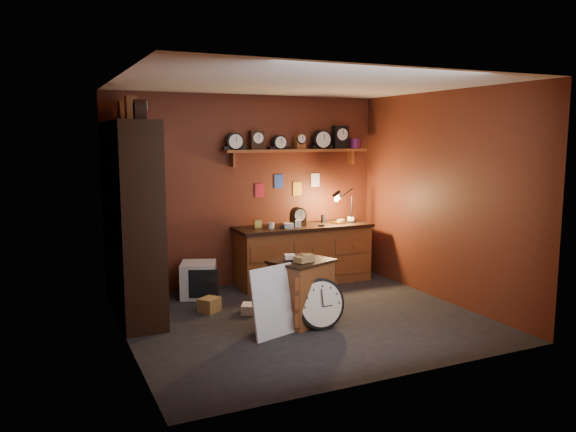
# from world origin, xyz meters

# --- Properties ---
(floor) EXTENTS (4.00, 4.00, 0.00)m
(floor) POSITION_xyz_m (0.00, 0.00, 0.00)
(floor) COLOR black
(floor) RESTS_ON ground
(room_shell) EXTENTS (4.02, 3.62, 2.71)m
(room_shell) POSITION_xyz_m (0.04, 0.11, 1.72)
(room_shell) COLOR #5C2615
(room_shell) RESTS_ON ground
(shelving_unit) EXTENTS (0.47, 1.60, 2.58)m
(shelving_unit) POSITION_xyz_m (-1.79, 0.98, 1.25)
(shelving_unit) COLOR black
(shelving_unit) RESTS_ON ground
(workbench) EXTENTS (2.02, 0.66, 1.36)m
(workbench) POSITION_xyz_m (0.73, 1.47, 0.47)
(workbench) COLOR brown
(workbench) RESTS_ON ground
(low_cabinet) EXTENTS (0.80, 0.74, 0.82)m
(low_cabinet) POSITION_xyz_m (-0.07, -0.10, 0.40)
(low_cabinet) COLOR brown
(low_cabinet) RESTS_ON ground
(big_round_clock) EXTENTS (0.57, 0.18, 0.57)m
(big_round_clock) POSITION_xyz_m (0.03, -0.38, 0.28)
(big_round_clock) COLOR black
(big_round_clock) RESTS_ON ground
(white_panel) EXTENTS (0.60, 0.33, 0.77)m
(white_panel) POSITION_xyz_m (-0.52, -0.37, 0.00)
(white_panel) COLOR silver
(white_panel) RESTS_ON ground
(mini_fridge) EXTENTS (0.58, 0.60, 0.47)m
(mini_fridge) POSITION_xyz_m (-0.86, 1.39, 0.23)
(mini_fridge) COLOR silver
(mini_fridge) RESTS_ON ground
(floor_box_a) EXTENTS (0.30, 0.26, 0.16)m
(floor_box_a) POSITION_xyz_m (-1.65, 0.67, 0.08)
(floor_box_a) COLOR olive
(floor_box_a) RESTS_ON ground
(floor_box_b) EXTENTS (0.27, 0.28, 0.11)m
(floor_box_b) POSITION_xyz_m (-0.50, 0.46, 0.06)
(floor_box_b) COLOR white
(floor_box_b) RESTS_ON ground
(floor_box_c) EXTENTS (0.30, 0.30, 0.18)m
(floor_box_c) POSITION_xyz_m (-0.93, 0.71, 0.09)
(floor_box_c) COLOR olive
(floor_box_c) RESTS_ON ground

